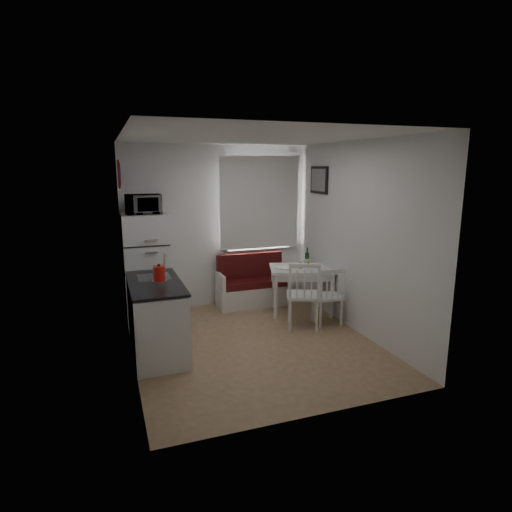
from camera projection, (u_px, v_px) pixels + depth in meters
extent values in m
cube|color=#8F6D4C|center=(253.00, 343.00, 5.57)|extent=(3.00, 3.50, 0.02)
cube|color=white|center=(253.00, 137.00, 5.03)|extent=(3.00, 3.50, 0.02)
cube|color=white|center=(217.00, 227.00, 6.91)|extent=(3.00, 0.02, 2.60)
cube|color=white|center=(320.00, 280.00, 3.69)|extent=(3.00, 0.02, 2.60)
cube|color=white|center=(127.00, 253.00, 4.80)|extent=(0.02, 3.50, 2.60)
cube|color=white|center=(357.00, 238.00, 5.79)|extent=(0.02, 3.50, 2.60)
cube|color=white|center=(258.00, 205.00, 7.05)|extent=(1.22, 0.06, 1.47)
cube|color=white|center=(260.00, 203.00, 6.97)|extent=(1.35, 0.02, 1.50)
cube|color=white|center=(157.00, 319.00, 5.22)|extent=(0.60, 1.30, 0.86)
cube|color=black|center=(155.00, 283.00, 5.13)|extent=(0.62, 1.32, 0.03)
cube|color=#99999E|center=(154.00, 281.00, 5.37)|extent=(0.40, 0.40, 0.10)
cylinder|color=silver|center=(164.00, 263.00, 5.55)|extent=(0.02, 0.02, 0.26)
cylinder|color=#1A349C|center=(120.00, 174.00, 5.97)|extent=(0.03, 0.40, 0.40)
cube|color=black|center=(319.00, 180.00, 6.64)|extent=(0.04, 0.52, 0.42)
cube|color=white|center=(253.00, 296.00, 7.07)|extent=(1.18, 0.45, 0.33)
cube|color=#551313|center=(253.00, 283.00, 7.02)|extent=(1.12, 0.42, 0.11)
cube|color=#551313|center=(250.00, 266.00, 7.13)|extent=(1.12, 0.09, 0.42)
cube|color=white|center=(302.00, 269.00, 6.61)|extent=(1.13, 0.94, 0.04)
cube|color=white|center=(302.00, 273.00, 6.63)|extent=(1.01, 0.82, 0.12)
cylinder|color=white|center=(301.00, 291.00, 6.69)|extent=(0.06, 0.06, 0.69)
cube|color=white|center=(303.00, 295.00, 6.06)|extent=(0.59, 0.58, 0.04)
cube|color=white|center=(310.00, 281.00, 5.82)|extent=(0.42, 0.21, 0.48)
cube|color=white|center=(327.00, 296.00, 6.19)|extent=(0.43, 0.41, 0.04)
cube|color=white|center=(333.00, 284.00, 5.99)|extent=(0.38, 0.07, 0.42)
cube|color=white|center=(146.00, 267.00, 6.30)|extent=(0.64, 0.64, 1.59)
imported|color=white|center=(143.00, 204.00, 6.06)|extent=(0.50, 0.34, 0.28)
cylinder|color=red|center=(159.00, 274.00, 5.06)|extent=(0.17, 0.17, 0.23)
cylinder|color=gold|center=(300.00, 265.00, 6.54)|extent=(0.05, 0.05, 0.09)
cylinder|color=#91E3F7|center=(305.00, 263.00, 6.67)|extent=(0.06, 0.06, 0.09)
cylinder|color=white|center=(284.00, 268.00, 6.53)|extent=(0.25, 0.25, 0.02)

